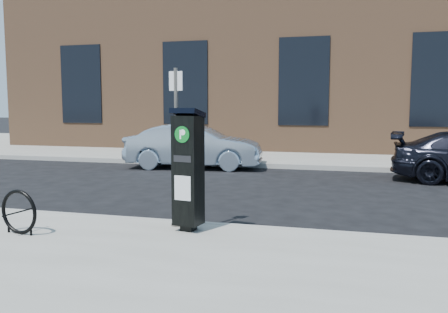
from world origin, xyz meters
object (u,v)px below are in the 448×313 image
(parking_kiosk, at_px, (188,168))
(car_silver, at_px, (194,146))
(bike_rack, at_px, (19,212))
(sign_pole, at_px, (177,149))

(parking_kiosk, distance_m, car_silver, 8.36)
(bike_rack, bearing_deg, parking_kiosk, 27.86)
(sign_pole, relative_size, bike_rack, 3.66)
(sign_pole, bearing_deg, bike_rack, -150.17)
(bike_rack, relative_size, car_silver, 0.15)
(parking_kiosk, relative_size, bike_rack, 2.76)
(bike_rack, bearing_deg, car_silver, 99.57)
(parking_kiosk, xyz_separation_m, sign_pole, (-0.27, 0.23, 0.27))
(bike_rack, height_order, car_silver, car_silver)
(sign_pole, bearing_deg, parking_kiosk, -37.70)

